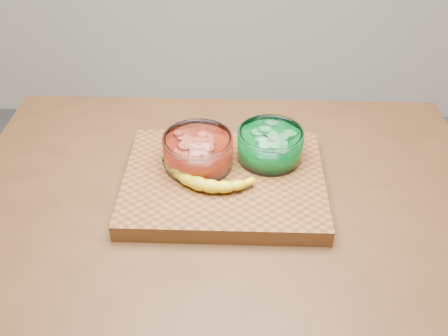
{
  "coord_description": "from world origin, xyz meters",
  "views": [
    {
      "loc": [
        0.03,
        -0.87,
        1.65
      ],
      "look_at": [
        0.0,
        0.0,
        0.96
      ],
      "focal_mm": 40.0,
      "sensor_mm": 36.0,
      "label": 1
    }
  ],
  "objects": [
    {
      "name": "counter",
      "position": [
        0.0,
        0.0,
        0.45
      ],
      "size": [
        1.2,
        0.8,
        0.9
      ],
      "primitive_type": "cube",
      "color": "#482B15",
      "rests_on": "ground"
    },
    {
      "name": "cutting_board",
      "position": [
        0.0,
        0.0,
        0.92
      ],
      "size": [
        0.45,
        0.35,
        0.04
      ],
      "primitive_type": "cube",
      "color": "brown",
      "rests_on": "counter"
    },
    {
      "name": "bowl_red",
      "position": [
        -0.06,
        0.04,
        0.98
      ],
      "size": [
        0.16,
        0.16,
        0.07
      ],
      "color": "white",
      "rests_on": "cutting_board"
    },
    {
      "name": "bowl_green",
      "position": [
        0.1,
        0.07,
        0.97
      ],
      "size": [
        0.15,
        0.15,
        0.07
      ],
      "color": "white",
      "rests_on": "cutting_board"
    },
    {
      "name": "banana",
      "position": [
        -0.03,
        -0.01,
        0.96
      ],
      "size": [
        0.23,
        0.15,
        0.03
      ],
      "primitive_type": null,
      "color": "gold",
      "rests_on": "cutting_board"
    }
  ]
}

